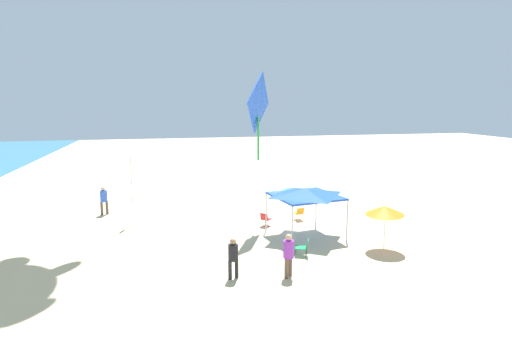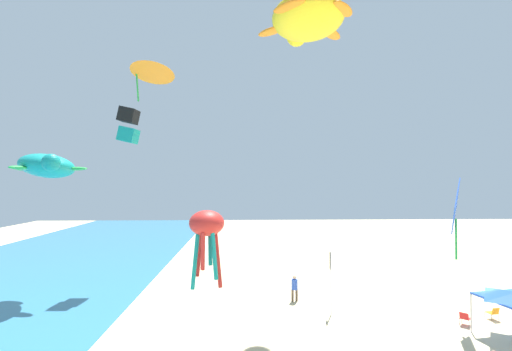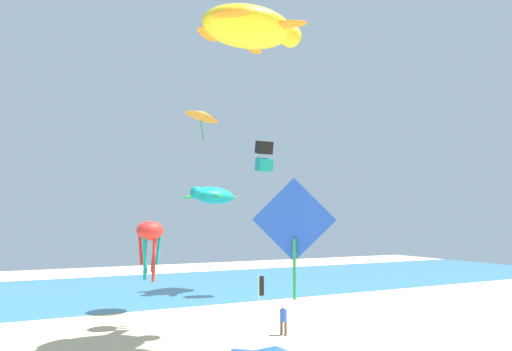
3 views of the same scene
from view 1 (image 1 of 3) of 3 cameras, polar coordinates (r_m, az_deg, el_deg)
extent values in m
cube|color=beige|center=(25.29, 3.83, -6.59)|extent=(120.00, 120.00, 0.10)
cylinder|color=#B7B7BC|center=(22.31, 12.37, -6.07)|extent=(0.07, 0.07, 2.17)
cylinder|color=#B7B7BC|center=(24.85, 8.22, -4.27)|extent=(0.07, 0.07, 2.17)
cylinder|color=#B7B7BC|center=(20.69, 4.96, -7.16)|extent=(0.07, 0.07, 2.17)
cylinder|color=#B7B7BC|center=(23.40, 1.39, -5.07)|extent=(0.07, 0.07, 2.17)
cube|color=blue|center=(22.47, 6.81, -2.80)|extent=(3.74, 3.81, 0.10)
pyramid|color=blue|center=(22.42, 6.82, -2.22)|extent=(3.67, 3.74, 0.36)
cylinder|color=silver|center=(21.52, 17.16, -6.85)|extent=(0.11, 0.16, 2.21)
cone|color=orange|center=(21.24, 17.20, -4.56)|extent=(1.86, 1.86, 0.58)
cylinder|color=black|center=(20.42, 5.49, -10.02)|extent=(0.02, 0.02, 0.40)
cylinder|color=black|center=(19.94, 5.34, -10.52)|extent=(0.02, 0.02, 0.40)
cylinder|color=black|center=(20.38, 6.97, -10.09)|extent=(0.02, 0.02, 0.40)
cylinder|color=black|center=(19.90, 6.85, -10.60)|extent=(0.02, 0.02, 0.40)
cube|color=#198C4C|center=(20.09, 6.17, -9.77)|extent=(0.69, 0.69, 0.03)
cube|color=#198C4C|center=(20.00, 7.02, -9.24)|extent=(0.50, 0.32, 0.41)
cylinder|color=black|center=(24.72, 2.30, -6.37)|extent=(0.02, 0.02, 0.40)
cylinder|color=black|center=(24.98, 1.27, -6.19)|extent=(0.02, 0.02, 0.40)
cylinder|color=black|center=(24.30, 1.67, -6.66)|extent=(0.02, 0.02, 0.40)
cylinder|color=black|center=(24.56, 0.63, -6.47)|extent=(0.02, 0.02, 0.40)
cube|color=red|center=(24.58, 1.47, -5.97)|extent=(0.74, 0.74, 0.03)
cube|color=red|center=(24.29, 1.11, -5.66)|extent=(0.44, 0.44, 0.41)
cylinder|color=black|center=(26.32, 6.02, -5.39)|extent=(0.02, 0.02, 0.40)
cylinder|color=black|center=(26.09, 5.00, -5.51)|extent=(0.02, 0.02, 0.40)
cylinder|color=black|center=(25.88, 6.55, -5.67)|extent=(0.02, 0.02, 0.40)
cylinder|color=black|center=(25.64, 5.52, -5.80)|extent=(0.02, 0.02, 0.40)
cube|color=orange|center=(25.93, 5.78, -5.16)|extent=(0.60, 0.60, 0.03)
cube|color=orange|center=(25.63, 6.09, -4.87)|extent=(0.21, 0.51, 0.41)
cylinder|color=silver|center=(25.45, -16.60, -2.04)|extent=(0.06, 0.06, 4.08)
cube|color=black|center=(25.38, -16.73, 1.12)|extent=(0.30, 0.02, 1.10)
cylinder|color=black|center=(17.67, -2.67, -12.61)|extent=(0.15, 0.15, 0.78)
cylinder|color=black|center=(17.54, -3.57, -12.80)|extent=(0.15, 0.15, 0.78)
cylinder|color=black|center=(17.33, -3.14, -10.47)|extent=(0.41, 0.41, 0.68)
sphere|color=#A87A56|center=(17.17, -3.16, -9.00)|extent=(0.26, 0.26, 0.26)
cylinder|color=brown|center=(28.61, -20.35, -4.25)|extent=(0.17, 0.17, 0.85)
cylinder|color=brown|center=(28.68, -19.71, -4.18)|extent=(0.17, 0.17, 0.85)
cylinder|color=blue|center=(28.47, -20.13, -2.67)|extent=(0.44, 0.44, 0.74)
sphere|color=beige|center=(28.36, -20.19, -1.67)|extent=(0.28, 0.28, 0.28)
cylinder|color=brown|center=(17.60, 4.19, -12.60)|extent=(0.17, 0.17, 0.85)
cylinder|color=brown|center=(17.88, 4.69, -12.24)|extent=(0.17, 0.17, 0.85)
cylinder|color=purple|center=(17.45, 4.48, -10.01)|extent=(0.44, 0.44, 0.74)
sphere|color=tan|center=(17.28, 4.50, -8.43)|extent=(0.28, 0.28, 0.28)
cube|color=blue|center=(23.51, 0.32, 9.92)|extent=(2.96, 1.91, 3.44)
cylinder|color=green|center=(23.60, 0.32, 5.08)|extent=(0.12, 0.12, 2.45)
camera|label=2|loc=(7.91, -92.63, 9.53)|focal=25.35mm
camera|label=3|loc=(25.01, 45.38, 6.72)|focal=31.27mm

